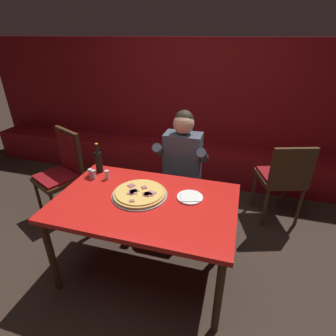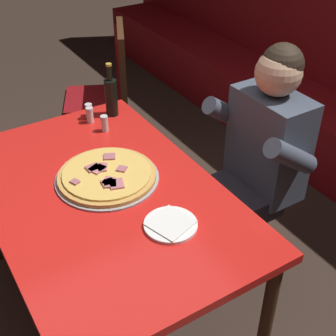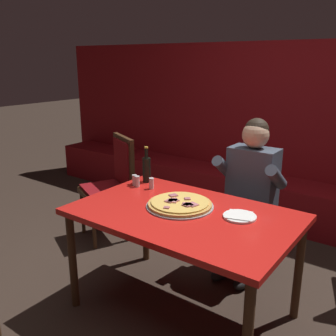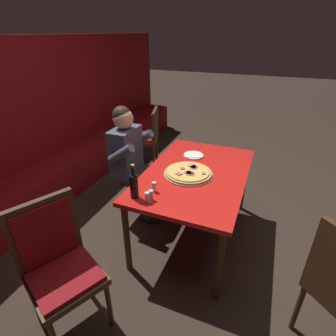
% 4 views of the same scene
% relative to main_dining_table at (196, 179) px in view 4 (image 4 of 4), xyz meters
% --- Properties ---
extents(ground_plane, '(24.00, 24.00, 0.00)m').
position_rel_main_dining_table_xyz_m(ground_plane, '(0.00, 0.00, -0.68)').
color(ground_plane, '#33261E').
extents(booth_wall_panel, '(6.80, 0.16, 1.90)m').
position_rel_main_dining_table_xyz_m(booth_wall_panel, '(0.00, 2.18, 0.27)').
color(booth_wall_panel, maroon).
rests_on(booth_wall_panel, ground_plane).
extents(booth_bench, '(6.46, 0.48, 0.46)m').
position_rel_main_dining_table_xyz_m(booth_bench, '(0.00, 1.86, -0.45)').
color(booth_bench, maroon).
rests_on(booth_bench, ground_plane).
extents(main_dining_table, '(1.44, 0.92, 0.75)m').
position_rel_main_dining_table_xyz_m(main_dining_table, '(0.00, 0.00, 0.00)').
color(main_dining_table, '#422816').
rests_on(main_dining_table, ground_plane).
extents(pizza, '(0.46, 0.46, 0.05)m').
position_rel_main_dining_table_xyz_m(pizza, '(-0.07, 0.06, 0.09)').
color(pizza, '#9E9EA3').
rests_on(pizza, main_dining_table).
extents(plate_white_paper, '(0.21, 0.21, 0.02)m').
position_rel_main_dining_table_xyz_m(plate_white_paper, '(0.34, 0.13, 0.08)').
color(plate_white_paper, white).
rests_on(plate_white_paper, main_dining_table).
extents(beer_bottle, '(0.07, 0.07, 0.29)m').
position_rel_main_dining_table_xyz_m(beer_bottle, '(-0.59, 0.34, 0.18)').
color(beer_bottle, black).
rests_on(beer_bottle, main_dining_table).
extents(shaker_parmesan, '(0.04, 0.04, 0.09)m').
position_rel_main_dining_table_xyz_m(shaker_parmesan, '(-0.61, 0.21, 0.11)').
color(shaker_parmesan, silver).
rests_on(shaker_parmesan, main_dining_table).
extents(shaker_red_pepper_flakes, '(0.04, 0.04, 0.09)m').
position_rel_main_dining_table_xyz_m(shaker_red_pepper_flakes, '(-0.45, 0.23, 0.11)').
color(shaker_red_pepper_flakes, silver).
rests_on(shaker_red_pepper_flakes, main_dining_table).
extents(shaker_oregano, '(0.04, 0.04, 0.09)m').
position_rel_main_dining_table_xyz_m(shaker_oregano, '(-0.57, 0.20, 0.11)').
color(shaker_oregano, silver).
rests_on(shaker_oregano, main_dining_table).
extents(diner_seated_blue_shirt, '(0.53, 0.53, 1.27)m').
position_rel_main_dining_table_xyz_m(diner_seated_blue_shirt, '(0.12, 0.74, 0.03)').
color(diner_seated_blue_shirt, black).
rests_on(diner_seated_blue_shirt, ground_plane).
extents(dining_chair_near_right, '(0.55, 0.55, 0.95)m').
position_rel_main_dining_table_xyz_m(dining_chair_near_right, '(1.17, 1.10, -0.11)').
color(dining_chair_near_right, '#422816').
rests_on(dining_chair_near_right, ground_plane).
extents(dining_chair_far_right, '(0.59, 0.59, 1.00)m').
position_rel_main_dining_table_xyz_m(dining_chair_far_right, '(-1.22, 0.59, -0.10)').
color(dining_chair_far_right, '#422816').
rests_on(dining_chair_far_right, ground_plane).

